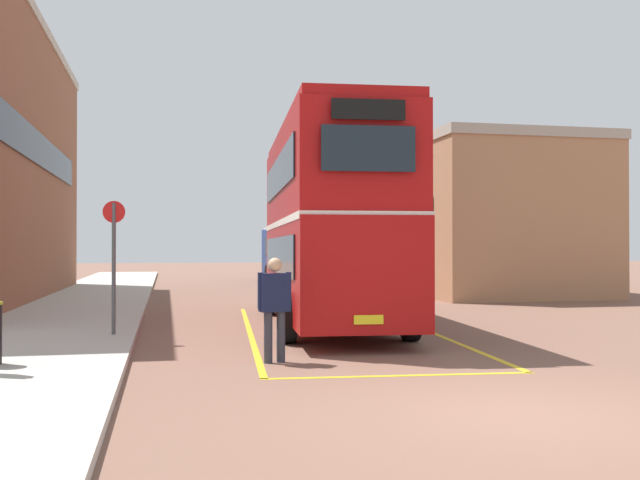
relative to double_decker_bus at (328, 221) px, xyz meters
The scene contains 8 objects.
ground_plane 5.48m from the double_decker_bus, 88.94° to the left, with size 135.60×135.60×0.00m, color brown.
sidewalk_left 10.00m from the double_decker_bus, 131.39° to the left, with size 4.00×57.60×0.14m, color #B2ADA3.
depot_building_right 15.85m from the double_decker_bus, 55.68° to the left, with size 6.81×14.63×6.10m.
double_decker_bus is the anchor object (origin of this frame).
single_deck_bus 20.81m from the double_decker_bus, 80.78° to the left, with size 3.39×9.86×3.02m.
pedestrian_boarding 5.87m from the double_decker_bus, 111.54° to the right, with size 0.57×0.30×1.71m.
bus_stop_sign 5.27m from the double_decker_bus, 158.16° to the right, with size 0.44×0.08×2.67m.
bay_marking_yellow 3.12m from the double_decker_bus, 92.10° to the right, with size 5.01×12.13×0.01m.
Camera 1 is at (-3.91, -7.45, 1.88)m, focal length 40.63 mm.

